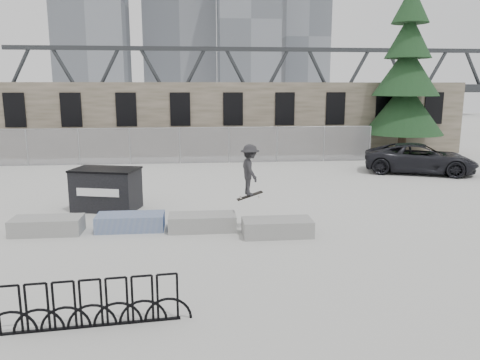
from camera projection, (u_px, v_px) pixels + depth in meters
name	position (u px, v px, depth m)	size (l,w,h in m)	color
ground	(169.00, 229.00, 14.13)	(120.00, 120.00, 0.00)	beige
stone_wall	(181.00, 119.00, 29.54)	(36.00, 2.58, 4.50)	#655A4A
chainlink_fence	(180.00, 145.00, 26.13)	(22.06, 0.06, 2.02)	gray
planter_far_left	(47.00, 225.00, 13.69)	(2.00, 0.90, 0.48)	gray
planter_center_left	(131.00, 221.00, 14.06)	(2.00, 0.90, 0.48)	#2F4D8F
planter_center_right	(202.00, 222.00, 14.04)	(2.00, 0.90, 0.48)	gray
planter_offset	(277.00, 227.00, 13.51)	(2.00, 0.90, 0.48)	gray
dumpster	(106.00, 189.00, 16.32)	(2.48, 1.87, 1.46)	black
bike_rack	(91.00, 304.00, 8.32)	(3.58, 0.39, 0.90)	black
spruce_tree	(406.00, 78.00, 28.06)	(4.72, 4.72, 11.50)	#38281E
skyline_towers	(184.00, 9.00, 101.52)	(58.00, 28.00, 48.00)	slate
truss_bridge	(257.00, 87.00, 67.95)	(70.00, 3.00, 9.80)	#2D3033
suv	(420.00, 158.00, 23.25)	(2.45, 5.31, 1.47)	black
skateboarder	(250.00, 170.00, 13.94)	(0.80, 1.07, 1.68)	#272628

